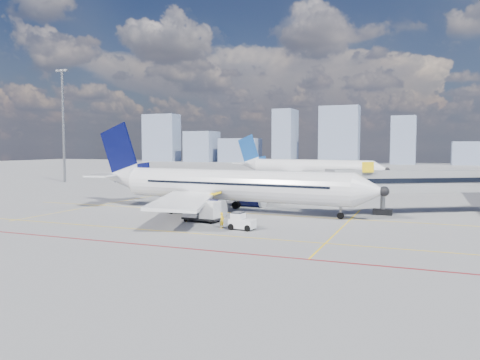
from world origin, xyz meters
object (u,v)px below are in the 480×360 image
object	(u,v)px
main_aircraft	(222,185)
belt_loader	(188,207)
second_aircraft	(305,168)
cargo_dolly	(202,210)
baggage_tug	(241,221)
ramp_worker	(222,220)

from	to	relation	value
main_aircraft	belt_loader	distance (m)	5.02
main_aircraft	second_aircraft	world-z (taller)	main_aircraft
second_aircraft	main_aircraft	bearing A→B (deg)	-73.96
second_aircraft	belt_loader	size ratio (longest dim) A/B	5.59
cargo_dolly	baggage_tug	bearing A→B (deg)	-21.38
main_aircraft	belt_loader	bearing A→B (deg)	-128.46
baggage_tug	belt_loader	world-z (taller)	belt_loader
main_aircraft	belt_loader	xyz separation A→B (m)	(-2.99, -3.15, -2.51)
belt_loader	second_aircraft	bearing A→B (deg)	70.56
main_aircraft	baggage_tug	xyz separation A→B (m)	(7.13, -11.47, -2.41)
cargo_dolly	belt_loader	xyz separation A→B (m)	(-4.48, 5.41, -0.51)
baggage_tug	main_aircraft	bearing A→B (deg)	127.83
baggage_tug	ramp_worker	xyz separation A→B (m)	(-2.06, 0.14, -0.03)
cargo_dolly	ramp_worker	distance (m)	4.54
cargo_dolly	belt_loader	bearing A→B (deg)	135.60
baggage_tug	second_aircraft	bearing A→B (deg)	104.29
second_aircraft	ramp_worker	world-z (taller)	second_aircraft
main_aircraft	second_aircraft	xyz separation A→B (m)	(-2.28, 52.74, 0.00)
cargo_dolly	belt_loader	world-z (taller)	belt_loader
second_aircraft	cargo_dolly	size ratio (longest dim) A/B	8.98
baggage_tug	cargo_dolly	xyz separation A→B (m)	(-5.64, 2.91, 0.41)
baggage_tug	cargo_dolly	bearing A→B (deg)	158.64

